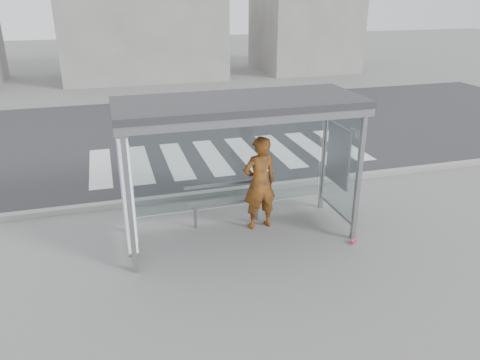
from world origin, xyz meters
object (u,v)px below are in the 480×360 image
soda_can (353,241)px  person (260,183)px  bench (226,200)px  bus_shelter (218,136)px

soda_can → person: bearing=142.3°
person → bench: person is taller
bus_shelter → bench: bearing=62.7°
bench → soda_can: 2.52m
bus_shelter → bench: bus_shelter is taller
bus_shelter → person: size_ratio=2.30×
bus_shelter → person: bearing=12.6°
bench → soda_can: bench is taller
bus_shelter → person: 1.36m
bus_shelter → soda_can: (2.28, -0.93, -1.95)m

